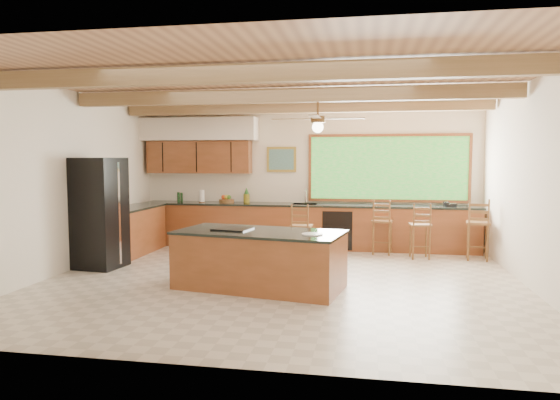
# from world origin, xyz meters

# --- Properties ---
(ground) EXTENTS (7.20, 7.20, 0.00)m
(ground) POSITION_xyz_m (0.00, 0.00, 0.00)
(ground) COLOR beige
(ground) RESTS_ON ground
(room_shell) EXTENTS (7.27, 6.54, 3.02)m
(room_shell) POSITION_xyz_m (-0.17, 0.65, 2.21)
(room_shell) COLOR white
(room_shell) RESTS_ON ground
(counter_run) EXTENTS (7.12, 3.10, 1.24)m
(counter_run) POSITION_xyz_m (-0.82, 2.52, 0.46)
(counter_run) COLOR brown
(counter_run) RESTS_ON ground
(island) EXTENTS (2.53, 1.51, 0.85)m
(island) POSITION_xyz_m (-0.23, -0.47, 0.42)
(island) COLOR brown
(island) RESTS_ON ground
(refrigerator) EXTENTS (0.80, 0.78, 1.88)m
(refrigerator) POSITION_xyz_m (-3.22, 0.39, 0.94)
(refrigerator) COLOR black
(refrigerator) RESTS_ON ground
(bar_stool_a) EXTENTS (0.40, 0.40, 1.05)m
(bar_stool_a) POSITION_xyz_m (0.10, 1.56, 0.62)
(bar_stool_a) COLOR brown
(bar_stool_a) RESTS_ON ground
(bar_stool_b) EXTENTS (0.41, 0.41, 1.05)m
(bar_stool_b) POSITION_xyz_m (2.27, 2.07, 0.62)
(bar_stool_b) COLOR brown
(bar_stool_b) RESTS_ON ground
(bar_stool_c) EXTENTS (0.44, 0.44, 1.08)m
(bar_stool_c) POSITION_xyz_m (1.58, 2.39, 0.64)
(bar_stool_c) COLOR brown
(bar_stool_c) RESTS_ON ground
(bar_stool_d) EXTENTS (0.47, 0.47, 1.14)m
(bar_stool_d) POSITION_xyz_m (3.30, 2.11, 0.68)
(bar_stool_d) COLOR brown
(bar_stool_d) RESTS_ON ground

